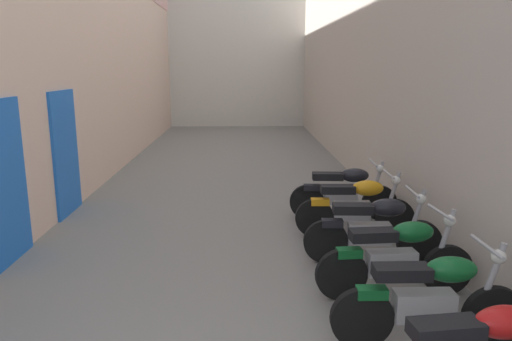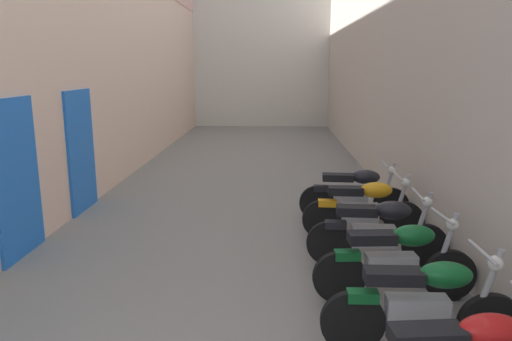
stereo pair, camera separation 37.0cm
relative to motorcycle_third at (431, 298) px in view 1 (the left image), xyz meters
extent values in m
plane|color=slate|center=(-1.98, 4.82, -0.50)|extent=(36.50, 36.50, 0.00)
cube|color=blue|center=(-4.89, 2.17, 0.60)|extent=(0.06, 1.10, 2.20)
cube|color=blue|center=(-4.89, 4.37, 0.60)|extent=(0.06, 1.10, 2.20)
cube|color=beige|center=(1.14, 6.82, 2.84)|extent=(0.40, 20.50, 6.67)
cube|color=beige|center=(-1.98, 18.07, 2.44)|extent=(8.85, 2.00, 5.89)
ellipsoid|color=#AD1414|center=(0.17, -0.92, 0.28)|extent=(0.51, 0.31, 0.24)
cube|color=black|center=(-0.29, -0.97, 0.26)|extent=(0.54, 0.28, 0.12)
cylinder|color=black|center=(0.62, 0.00, -0.20)|extent=(0.60, 0.08, 0.60)
cylinder|color=black|center=(-0.63, 0.00, -0.20)|extent=(0.60, 0.08, 0.60)
cube|color=#9E9EA3|center=(-0.06, 0.00, -0.08)|extent=(0.56, 0.20, 0.28)
ellipsoid|color=#0F5123|center=(0.17, 0.00, 0.28)|extent=(0.48, 0.26, 0.24)
cube|color=black|center=(-0.29, 0.00, 0.26)|extent=(0.52, 0.22, 0.12)
cylinder|color=#9E9EA3|center=(0.55, 0.00, 0.15)|extent=(0.25, 0.06, 0.77)
cylinder|color=#9E9EA3|center=(0.48, 0.00, 0.50)|extent=(0.04, 0.58, 0.04)
sphere|color=silver|center=(0.60, 0.00, 0.40)|extent=(0.14, 0.14, 0.14)
cube|color=#0F5123|center=(-0.55, 0.00, 0.06)|extent=(0.28, 0.14, 0.10)
cylinder|color=black|center=(0.61, 1.05, -0.20)|extent=(0.60, 0.12, 0.60)
cylinder|color=black|center=(-0.63, 0.96, -0.20)|extent=(0.60, 0.12, 0.60)
cube|color=#9E9EA3|center=(-0.06, 1.00, -0.08)|extent=(0.57, 0.24, 0.28)
ellipsoid|color=#0F5123|center=(0.17, 1.02, 0.28)|extent=(0.50, 0.29, 0.24)
cube|color=black|center=(-0.29, 0.98, 0.26)|extent=(0.53, 0.26, 0.12)
cylinder|color=#9E9EA3|center=(0.54, 1.04, 0.15)|extent=(0.25, 0.08, 0.77)
cylinder|color=#9E9EA3|center=(0.47, 1.04, 0.50)|extent=(0.08, 0.58, 0.04)
sphere|color=silver|center=(0.59, 1.05, 0.40)|extent=(0.14, 0.14, 0.14)
cube|color=#0F5123|center=(-0.55, 0.96, 0.06)|extent=(0.29, 0.16, 0.10)
cylinder|color=black|center=(0.61, 1.94, -0.20)|extent=(0.60, 0.11, 0.60)
cylinder|color=black|center=(-0.63, 2.00, -0.20)|extent=(0.60, 0.11, 0.60)
cube|color=#9E9EA3|center=(-0.06, 1.98, -0.08)|extent=(0.57, 0.23, 0.28)
ellipsoid|color=black|center=(0.17, 1.96, 0.28)|extent=(0.49, 0.28, 0.24)
cube|color=black|center=(-0.29, 1.99, 0.26)|extent=(0.53, 0.25, 0.12)
cylinder|color=#9E9EA3|center=(0.54, 1.95, 0.15)|extent=(0.25, 0.07, 0.77)
cylinder|color=#9E9EA3|center=(0.47, 1.95, 0.50)|extent=(0.06, 0.58, 0.04)
sphere|color=silver|center=(0.59, 1.94, 0.40)|extent=(0.14, 0.14, 0.14)
cube|color=black|center=(-0.55, 2.00, 0.06)|extent=(0.29, 0.15, 0.10)
cylinder|color=black|center=(0.61, 2.98, -0.20)|extent=(0.60, 0.10, 0.60)
cylinder|color=black|center=(-0.63, 3.02, -0.20)|extent=(0.60, 0.10, 0.60)
cube|color=#9E9EA3|center=(-0.06, 3.01, -0.08)|extent=(0.57, 0.22, 0.28)
ellipsoid|color=orange|center=(0.17, 3.00, 0.28)|extent=(0.49, 0.28, 0.24)
cube|color=black|center=(-0.29, 3.01, 0.26)|extent=(0.53, 0.24, 0.12)
cylinder|color=#9E9EA3|center=(0.54, 2.99, 0.15)|extent=(0.25, 0.07, 0.77)
cylinder|color=#9E9EA3|center=(0.47, 2.99, 0.50)|extent=(0.05, 0.58, 0.04)
sphere|color=silver|center=(0.59, 2.99, 0.40)|extent=(0.14, 0.14, 0.14)
cube|color=orange|center=(-0.55, 3.02, 0.06)|extent=(0.28, 0.15, 0.10)
cylinder|color=black|center=(0.61, 3.85, -0.20)|extent=(0.60, 0.12, 0.60)
cylinder|color=black|center=(-0.63, 3.92, -0.20)|extent=(0.60, 0.12, 0.60)
cube|color=#9E9EA3|center=(-0.06, 3.89, -0.08)|extent=(0.57, 0.23, 0.28)
ellipsoid|color=black|center=(0.17, 3.88, 0.28)|extent=(0.49, 0.29, 0.24)
cube|color=black|center=(-0.29, 3.90, 0.26)|extent=(0.53, 0.25, 0.12)
cylinder|color=#9E9EA3|center=(0.54, 3.85, 0.15)|extent=(0.25, 0.07, 0.77)
cylinder|color=#9E9EA3|center=(0.47, 3.86, 0.50)|extent=(0.07, 0.58, 0.04)
sphere|color=silver|center=(0.59, 3.85, 0.40)|extent=(0.14, 0.14, 0.14)
cube|color=black|center=(-0.55, 3.92, 0.06)|extent=(0.29, 0.16, 0.10)
camera|label=1|loc=(-1.74, -4.04, 2.10)|focal=33.50mm
camera|label=2|loc=(-1.37, -4.03, 2.10)|focal=33.50mm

